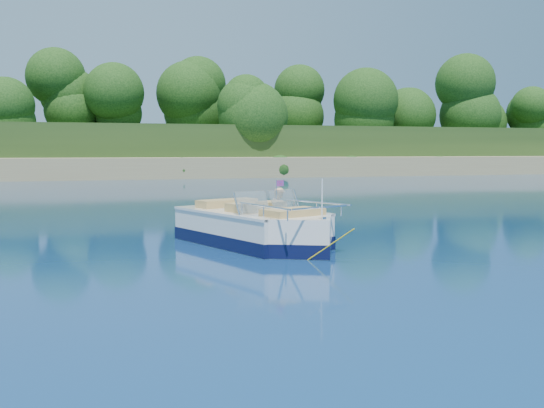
{
  "coord_description": "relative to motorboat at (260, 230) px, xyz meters",
  "views": [
    {
      "loc": [
        -5.32,
        -8.47,
        2.06
      ],
      "look_at": [
        -1.48,
        4.46,
        0.85
      ],
      "focal_mm": 40.0,
      "sensor_mm": 36.0,
      "label": 1
    }
  ],
  "objects": [
    {
      "name": "treeline",
      "position": [
        1.95,
        37.06,
        5.21
      ],
      "size": [
        150.0,
        7.12,
        8.19
      ],
      "color": "black",
      "rests_on": "ground"
    },
    {
      "name": "tow_tube",
      "position": [
        0.99,
        1.99,
        -0.24
      ],
      "size": [
        1.49,
        1.49,
        0.38
      ],
      "rotation": [
        0.0,
        0.0,
        -0.03
      ],
      "color": "yellow",
      "rests_on": "ground"
    },
    {
      "name": "boy",
      "position": [
        0.98,
        1.93,
        -0.33
      ],
      "size": [
        0.68,
        0.86,
        1.54
      ],
      "primitive_type": "imported",
      "rotation": [
        0.0,
        -0.17,
        2.07
      ],
      "color": "tan",
      "rests_on": "ground"
    },
    {
      "name": "ground",
      "position": [
        1.91,
        -3.95,
        -0.33
      ],
      "size": [
        160.0,
        160.0,
        0.0
      ],
      "primitive_type": "plane",
      "color": "#0B1F4E",
      "rests_on": "ground"
    },
    {
      "name": "shoreline",
      "position": [
        1.91,
        59.82,
        0.64
      ],
      "size": [
        170.0,
        59.0,
        6.0
      ],
      "color": "#917E54",
      "rests_on": "ground"
    },
    {
      "name": "motorboat",
      "position": [
        0.0,
        0.0,
        0.0
      ],
      "size": [
        3.0,
        4.9,
        1.72
      ],
      "rotation": [
        0.0,
        0.0,
        0.37
      ],
      "color": "white",
      "rests_on": "ground"
    }
  ]
}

